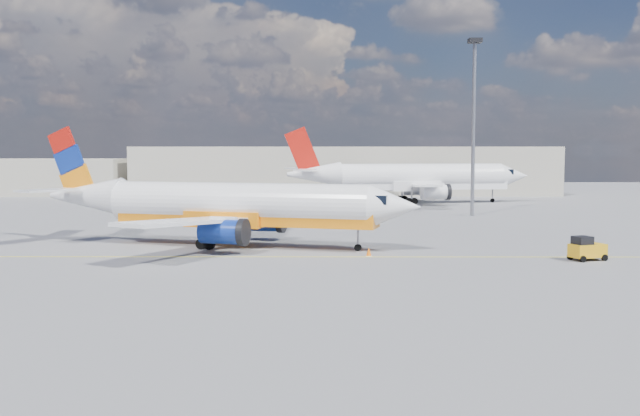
{
  "coord_description": "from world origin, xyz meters",
  "views": [
    {
      "loc": [
        1.29,
        -46.05,
        7.38
      ],
      "look_at": [
        1.12,
        1.96,
        3.5
      ],
      "focal_mm": 40.0,
      "sensor_mm": 36.0,
      "label": 1
    }
  ],
  "objects_px": {
    "second_jet": "(414,178)",
    "gse_tug": "(587,249)",
    "traffic_cone": "(369,252)",
    "main_jet": "(228,206)"
  },
  "relations": [
    {
      "from": "second_jet",
      "to": "gse_tug",
      "type": "distance_m",
      "value": 52.28
    },
    {
      "from": "main_jet",
      "to": "second_jet",
      "type": "distance_m",
      "value": 49.12
    },
    {
      "from": "traffic_cone",
      "to": "main_jet",
      "type": "bearing_deg",
      "value": 153.33
    },
    {
      "from": "second_jet",
      "to": "gse_tug",
      "type": "xyz_separation_m",
      "value": [
        4.99,
        -51.97,
        -2.76
      ]
    },
    {
      "from": "main_jet",
      "to": "gse_tug",
      "type": "distance_m",
      "value": 26.17
    },
    {
      "from": "main_jet",
      "to": "traffic_cone",
      "type": "xyz_separation_m",
      "value": [
        10.54,
        -5.3,
        -2.84
      ]
    },
    {
      "from": "second_jet",
      "to": "gse_tug",
      "type": "relative_size",
      "value": 13.48
    },
    {
      "from": "second_jet",
      "to": "traffic_cone",
      "type": "xyz_separation_m",
      "value": [
        -9.53,
        -50.12,
        -3.25
      ]
    },
    {
      "from": "main_jet",
      "to": "gse_tug",
      "type": "relative_size",
      "value": 11.94
    },
    {
      "from": "main_jet",
      "to": "traffic_cone",
      "type": "height_order",
      "value": "main_jet"
    }
  ]
}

